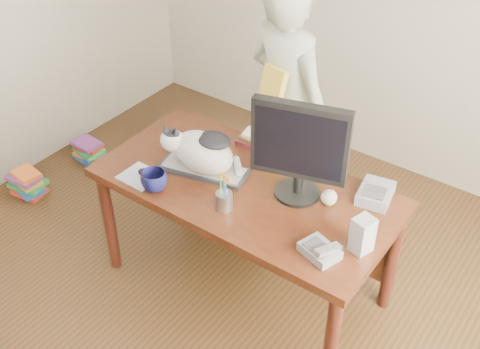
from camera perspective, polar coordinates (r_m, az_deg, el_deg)
name	(u,v)px	position (r m, az deg, el deg)	size (l,w,h in m)	color
room	(160,142)	(2.43, -7.63, 3.05)	(4.50, 4.50, 4.50)	black
desk	(254,199)	(3.30, 1.31, -2.34)	(1.60, 0.80, 0.75)	black
keyboard	(204,169)	(3.25, -3.43, 0.52)	(0.51, 0.29, 0.03)	black
cat	(200,150)	(3.19, -3.77, 2.31)	(0.46, 0.31, 0.27)	silver
monitor	(300,147)	(2.92, 5.67, 2.62)	(0.48, 0.29, 0.54)	black
pen_cup	(224,199)	(2.98, -1.52, -2.32)	(0.09, 0.09, 0.21)	#939398
mousepad	(140,176)	(3.26, -9.45, -0.16)	(0.20, 0.19, 0.00)	#B3B8C0
mouse	(145,173)	(3.25, -8.98, 0.16)	(0.09, 0.06, 0.04)	black
coffee_mug	(154,181)	(3.13, -8.14, -0.61)	(0.14, 0.14, 0.11)	black
phone	(320,250)	(2.78, 7.64, -7.16)	(0.21, 0.17, 0.08)	slate
speaker	(362,235)	(2.79, 11.54, -5.62)	(0.10, 0.11, 0.19)	#959597
baseball	(329,197)	(3.05, 8.43, -2.16)	(0.08, 0.08, 0.08)	white
book_stack	(256,139)	(3.45, 1.56, 3.35)	(0.21, 0.17, 0.08)	#451217
calculator	(376,193)	(3.13, 12.73, -1.76)	(0.19, 0.24, 0.06)	slate
person	(287,107)	(3.67, 4.50, 6.44)	(0.61, 0.40, 1.67)	silver
held_book	(273,86)	(3.44, 3.14, 8.36)	(0.18, 0.13, 0.22)	yellow
book_pile_a	(27,183)	(4.51, -19.51, -0.78)	(0.27, 0.22, 0.18)	#A52917
book_pile_b	(89,150)	(4.75, -14.14, 2.23)	(0.26, 0.20, 0.15)	#1C4BAA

